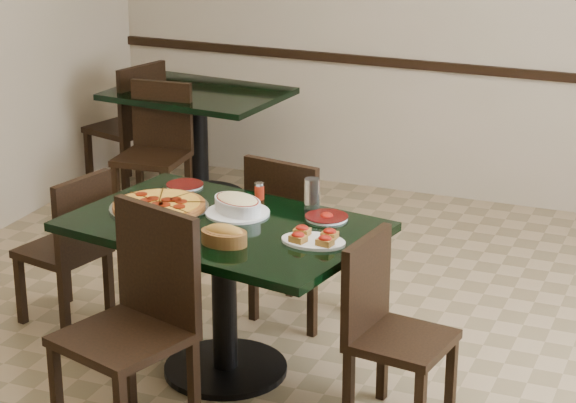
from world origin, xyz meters
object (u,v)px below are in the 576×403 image
at_px(chair_near, 139,312).
at_px(chair_right, 386,323).
at_px(main_table, 224,260).
at_px(chair_left, 72,242).
at_px(back_chair_near, 157,144).
at_px(lasagna_casserole, 237,205).
at_px(bruschetta_platter, 313,238).
at_px(chair_far, 293,231).
at_px(bread_basket, 224,236).
at_px(back_chair_left, 132,120).
at_px(pepperoni_pizza, 159,205).
at_px(back_table, 199,124).

xyz_separation_m(chair_near, chair_right, (0.91, 0.48, -0.10)).
bearing_deg(main_table, chair_near, -88.10).
bearing_deg(chair_left, back_chair_near, -153.71).
bearing_deg(lasagna_casserole, bruschetta_platter, 4.35).
xyz_separation_m(chair_far, bread_basket, (0.04, -0.87, 0.29)).
bearing_deg(bruschetta_platter, chair_left, 168.49).
distance_m(chair_far, chair_right, 1.07).
bearing_deg(lasagna_casserole, chair_near, -69.12).
relative_size(back_chair_left, bruschetta_platter, 3.11).
xyz_separation_m(chair_far, back_chair_left, (-1.81, 1.53, 0.01)).
relative_size(back_chair_near, back_chair_left, 0.97).
height_order(chair_far, chair_right, chair_far).
bearing_deg(chair_far, bread_basket, 102.78).
xyz_separation_m(chair_left, lasagna_casserole, (0.95, -0.06, 0.35)).
height_order(chair_far, bruschetta_platter, chair_far).
bearing_deg(pepperoni_pizza, bread_basket, -31.48).
height_order(bread_basket, bruschetta_platter, bread_basket).
distance_m(main_table, back_chair_left, 2.77).
relative_size(back_table, chair_far, 1.32).
bearing_deg(chair_left, bruschetta_platter, 92.21).
distance_m(chair_near, chair_left, 1.18).
distance_m(chair_near, chair_right, 1.04).
bearing_deg(main_table, bruschetta_platter, 0.88).
bearing_deg(bruschetta_platter, chair_right, -10.68).
bearing_deg(chair_right, back_table, 49.52).
bearing_deg(main_table, back_chair_near, 136.81).
bearing_deg(back_chair_left, chair_left, 37.90).
xyz_separation_m(main_table, back_chair_near, (-1.32, 1.77, -0.08)).
xyz_separation_m(back_chair_left, lasagna_casserole, (1.74, -2.04, 0.29)).
xyz_separation_m(chair_far, back_chair_near, (-1.40, 1.14, -0.01)).
bearing_deg(bread_basket, chair_near, -117.08).
height_order(back_chair_left, bruschetta_platter, back_chair_left).
distance_m(chair_left, pepperoni_pizza, 0.68).
relative_size(back_table, pepperoni_pizza, 2.53).
bearing_deg(pepperoni_pizza, main_table, -8.70).
relative_size(pepperoni_pizza, bread_basket, 2.19).
xyz_separation_m(back_table, chair_far, (1.31, -1.55, -0.03)).
distance_m(back_chair_near, lasagna_casserole, 2.14).
xyz_separation_m(chair_left, back_chair_left, (-0.79, 1.98, 0.06)).
xyz_separation_m(chair_right, bruschetta_platter, (-0.36, 0.06, 0.31)).
bearing_deg(main_table, pepperoni_pizza, -178.59).
bearing_deg(back_table, chair_far, -44.12).
height_order(main_table, back_chair_near, back_chair_near).
xyz_separation_m(main_table, lasagna_casserole, (0.01, 0.13, 0.23)).
xyz_separation_m(chair_right, lasagna_casserole, (-0.81, 0.27, 0.33)).
relative_size(chair_near, chair_right, 1.19).
relative_size(bread_basket, bruschetta_platter, 0.74).
distance_m(back_table, back_chair_near, 0.43).
height_order(chair_near, bread_basket, chair_near).
bearing_deg(chair_left, chair_near, 59.23).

